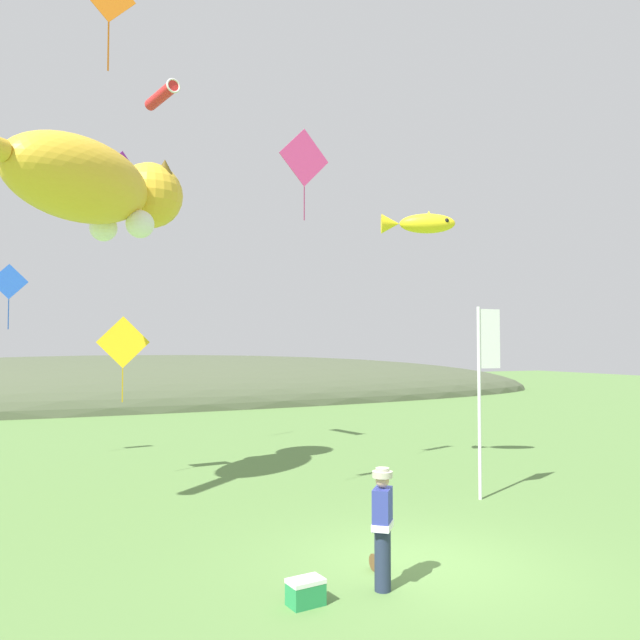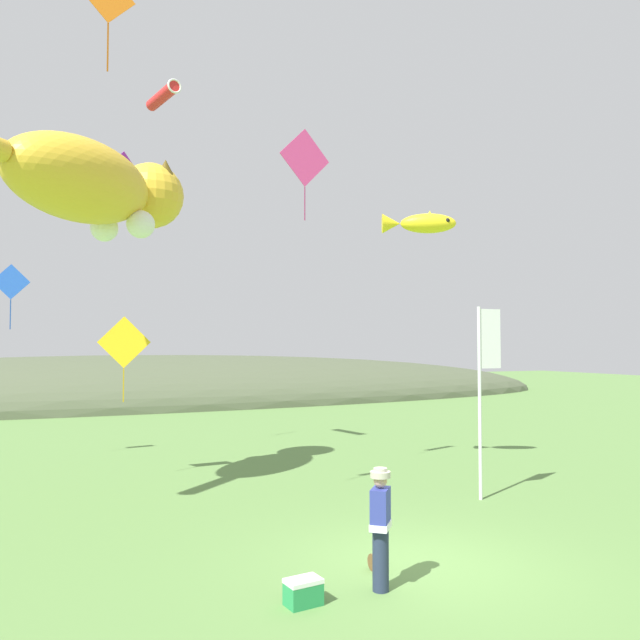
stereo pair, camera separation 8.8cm
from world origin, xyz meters
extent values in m
plane|color=#5B8442|center=(0.00, 0.00, 0.00)|extent=(120.00, 120.00, 0.00)
ellipsoid|color=#4C563D|center=(0.00, 32.43, 0.00)|extent=(62.68, 15.70, 5.94)
cylinder|color=#232D47|center=(-1.12, -0.68, 0.44)|extent=(0.24, 0.24, 0.88)
cube|color=navy|center=(-1.12, -0.68, 1.18)|extent=(0.44, 0.46, 0.60)
cube|color=white|center=(-1.12, -0.68, 0.94)|extent=(0.47, 0.49, 0.10)
sphere|color=tan|center=(-1.12, -0.68, 1.59)|extent=(0.20, 0.20, 0.20)
cylinder|color=#B2AD99|center=(-1.12, -0.68, 1.68)|extent=(0.30, 0.30, 0.09)
cylinder|color=#B2AD99|center=(-1.12, -0.68, 1.74)|extent=(0.20, 0.20, 0.07)
cylinder|color=olive|center=(-0.80, 0.07, 0.13)|extent=(0.11, 0.20, 0.20)
cylinder|color=brown|center=(-0.86, 0.07, 0.13)|extent=(0.02, 0.27, 0.27)
cylinder|color=brown|center=(-0.75, 0.07, 0.13)|extent=(0.02, 0.27, 0.27)
cube|color=#268C4C|center=(-2.35, -0.68, 0.15)|extent=(0.51, 0.37, 0.30)
cube|color=white|center=(-2.35, -0.68, 0.33)|extent=(0.52, 0.38, 0.06)
cylinder|color=silver|center=(3.67, 3.07, 2.24)|extent=(0.08, 0.08, 4.48)
cube|color=white|center=(3.99, 3.07, 3.73)|extent=(0.60, 0.03, 1.40)
ellipsoid|color=gold|center=(-4.95, 6.46, 7.37)|extent=(4.41, 4.26, 1.92)
ellipsoid|color=white|center=(-4.81, 6.59, 7.03)|extent=(2.72, 2.61, 1.06)
sphere|color=gold|center=(-3.10, 8.12, 7.56)|extent=(1.73, 1.73, 1.73)
cone|color=#503E10|center=(-3.41, 8.48, 8.19)|extent=(0.87, 0.87, 0.58)
cone|color=#503E10|center=(-2.78, 7.77, 8.19)|extent=(0.87, 0.87, 0.58)
sphere|color=white|center=(-4.29, 7.83, 6.56)|extent=(0.69, 0.69, 0.69)
sphere|color=white|center=(-3.51, 6.97, 6.56)|extent=(0.69, 0.69, 0.69)
ellipsoid|color=yellow|center=(4.24, 5.97, 7.02)|extent=(1.67, 1.22, 0.55)
cone|color=yellow|center=(3.30, 6.43, 7.02)|extent=(0.70, 0.72, 0.55)
cone|color=yellow|center=(4.28, 5.95, 7.26)|extent=(0.35, 0.35, 0.26)
sphere|color=black|center=(4.61, 5.58, 7.07)|extent=(0.13, 0.13, 0.13)
cylinder|color=red|center=(-2.44, 10.33, 11.19)|extent=(0.73, 1.86, 0.36)
torus|color=white|center=(-2.25, 9.44, 11.19)|extent=(0.44, 0.15, 0.44)
cube|color=#A95011|center=(-4.68, 3.02, 9.01)|extent=(0.03, 0.01, 0.90)
cube|color=yellow|center=(-3.69, 8.55, 3.66)|extent=(1.34, 0.36, 1.38)
cylinder|color=black|center=(-3.69, 8.56, 3.66)|extent=(0.90, 0.25, 0.02)
cube|color=#A98511|center=(-3.69, 8.55, 2.52)|extent=(0.03, 0.02, 0.90)
cube|color=#E53F8C|center=(0.61, 6.34, 8.55)|extent=(1.53, 0.28, 1.55)
cylinder|color=black|center=(0.61, 6.35, 8.55)|extent=(1.03, 0.19, 0.02)
cube|color=#A02C62|center=(0.61, 6.34, 7.33)|extent=(0.03, 0.01, 0.90)
cube|color=blue|center=(-6.56, 12.09, 5.49)|extent=(1.06, 0.14, 1.07)
cylinder|color=black|center=(-6.56, 12.11, 5.49)|extent=(0.71, 0.10, 0.02)
cube|color=#1A3E97|center=(-6.56, 12.09, 4.51)|extent=(0.03, 0.01, 0.90)
cube|color=purple|center=(-3.39, 11.78, 9.13)|extent=(1.15, 0.63, 1.30)
cylinder|color=black|center=(-3.39, 11.79, 9.13)|extent=(0.77, 0.43, 0.02)
cube|color=#6B1A7C|center=(-3.39, 11.78, 8.03)|extent=(0.03, 0.02, 0.90)
camera|label=1|loc=(-5.78, -8.69, 3.57)|focal=35.00mm
camera|label=2|loc=(-5.70, -8.73, 3.57)|focal=35.00mm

